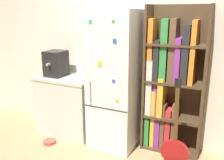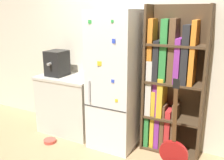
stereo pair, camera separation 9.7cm
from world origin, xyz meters
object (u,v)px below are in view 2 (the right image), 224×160
(pet_bowl, at_px, (50,141))
(refrigerator, at_px, (115,81))
(espresso_machine, at_px, (57,63))
(guitar, at_px, (173,158))
(bookshelf, at_px, (170,85))

(pet_bowl, bearing_deg, refrigerator, 26.77)
(espresso_machine, distance_m, guitar, 2.17)
(bookshelf, relative_size, espresso_machine, 5.09)
(refrigerator, xyz_separation_m, pet_bowl, (-0.87, -0.44, -0.93))
(guitar, xyz_separation_m, pet_bowl, (-1.79, -0.16, -0.14))
(bookshelf, xyz_separation_m, guitar, (0.21, -0.46, -0.78))
(pet_bowl, bearing_deg, guitar, 5.10)
(refrigerator, distance_m, espresso_machine, 1.02)
(refrigerator, bearing_deg, espresso_machine, -179.79)
(guitar, bearing_deg, refrigerator, 163.21)
(bookshelf, distance_m, guitar, 0.93)
(bookshelf, height_order, espresso_machine, bookshelf)
(espresso_machine, xyz_separation_m, pet_bowl, (0.14, -0.44, -1.09))
(espresso_machine, height_order, pet_bowl, espresso_machine)
(espresso_machine, bearing_deg, bookshelf, 6.06)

